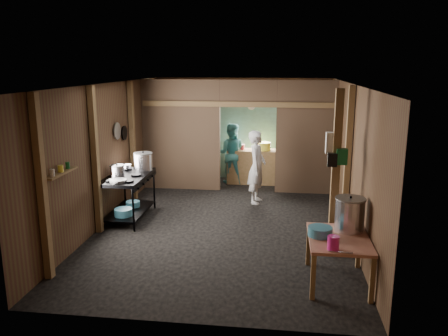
# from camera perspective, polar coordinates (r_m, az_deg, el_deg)

# --- Properties ---
(floor) EXTENTS (4.50, 7.00, 0.00)m
(floor) POSITION_cam_1_polar(r_m,az_deg,el_deg) (8.68, 0.17, -6.79)
(floor) COLOR black
(floor) RESTS_ON ground
(ceiling) EXTENTS (4.50, 7.00, 0.00)m
(ceiling) POSITION_cam_1_polar(r_m,az_deg,el_deg) (8.17, 0.18, 10.62)
(ceiling) COLOR #3B3B3A
(ceiling) RESTS_ON ground
(wall_back) EXTENTS (4.50, 0.00, 2.60)m
(wall_back) POSITION_cam_1_polar(r_m,az_deg,el_deg) (11.76, 2.28, 5.00)
(wall_back) COLOR #4D3B21
(wall_back) RESTS_ON ground
(wall_front) EXTENTS (4.50, 0.00, 2.60)m
(wall_front) POSITION_cam_1_polar(r_m,az_deg,el_deg) (4.99, -4.81, -6.29)
(wall_front) COLOR #4D3B21
(wall_front) RESTS_ON ground
(wall_left) EXTENTS (0.00, 7.00, 2.60)m
(wall_left) POSITION_cam_1_polar(r_m,az_deg,el_deg) (8.89, -14.39, 1.96)
(wall_left) COLOR #4D3B21
(wall_left) RESTS_ON ground
(wall_right) EXTENTS (0.00, 7.00, 2.60)m
(wall_right) POSITION_cam_1_polar(r_m,az_deg,el_deg) (8.36, 15.66, 1.20)
(wall_right) COLOR #4D3B21
(wall_right) RESTS_ON ground
(partition_left) EXTENTS (1.85, 0.10, 2.60)m
(partition_left) POSITION_cam_1_polar(r_m,az_deg,el_deg) (10.69, -5.45, 4.14)
(partition_left) COLOR brown
(partition_left) RESTS_ON floor
(partition_right) EXTENTS (1.35, 0.10, 2.60)m
(partition_right) POSITION_cam_1_polar(r_m,az_deg,el_deg) (10.45, 10.30, 3.78)
(partition_right) COLOR brown
(partition_right) RESTS_ON floor
(partition_header) EXTENTS (1.30, 0.10, 0.60)m
(partition_header) POSITION_cam_1_polar(r_m,az_deg,el_deg) (10.35, 3.09, 9.46)
(partition_header) COLOR brown
(partition_header) RESTS_ON wall_back
(turquoise_panel) EXTENTS (4.40, 0.06, 2.50)m
(turquoise_panel) POSITION_cam_1_polar(r_m,az_deg,el_deg) (11.71, 2.25, 4.72)
(turquoise_panel) COLOR #6CA59F
(turquoise_panel) RESTS_ON wall_back
(back_counter) EXTENTS (1.20, 0.50, 0.85)m
(back_counter) POSITION_cam_1_polar(r_m,az_deg,el_deg) (11.36, 3.50, 0.21)
(back_counter) COLOR olive
(back_counter) RESTS_ON floor
(wall_clock) EXTENTS (0.20, 0.03, 0.20)m
(wall_clock) POSITION_cam_1_polar(r_m,az_deg,el_deg) (11.58, 3.51, 7.85)
(wall_clock) COLOR silver
(wall_clock) RESTS_ON wall_back
(post_left_a) EXTENTS (0.10, 0.12, 2.60)m
(post_left_a) POSITION_cam_1_polar(r_m,az_deg,el_deg) (6.57, -22.06, -2.46)
(post_left_a) COLOR olive
(post_left_a) RESTS_ON floor
(post_left_b) EXTENTS (0.10, 0.12, 2.60)m
(post_left_b) POSITION_cam_1_polar(r_m,az_deg,el_deg) (8.14, -15.97, 0.86)
(post_left_b) COLOR olive
(post_left_b) RESTS_ON floor
(post_left_c) EXTENTS (0.10, 0.12, 2.60)m
(post_left_c) POSITION_cam_1_polar(r_m,az_deg,el_deg) (9.97, -11.51, 3.29)
(post_left_c) COLOR olive
(post_left_c) RESTS_ON floor
(post_right) EXTENTS (0.10, 0.12, 2.60)m
(post_right) POSITION_cam_1_polar(r_m,az_deg,el_deg) (8.16, 15.37, 0.93)
(post_right) COLOR olive
(post_right) RESTS_ON floor
(post_free) EXTENTS (0.12, 0.12, 2.60)m
(post_free) POSITION_cam_1_polar(r_m,az_deg,el_deg) (7.05, 13.92, -0.85)
(post_free) COLOR olive
(post_free) RESTS_ON floor
(cross_beam) EXTENTS (4.40, 0.12, 0.12)m
(cross_beam) POSITION_cam_1_polar(r_m,az_deg,el_deg) (10.34, 1.66, 8.08)
(cross_beam) COLOR olive
(cross_beam) RESTS_ON wall_left
(pan_lid_big) EXTENTS (0.03, 0.34, 0.34)m
(pan_lid_big) POSITION_cam_1_polar(r_m,az_deg,el_deg) (9.18, -13.37, 4.58)
(pan_lid_big) COLOR slate
(pan_lid_big) RESTS_ON wall_left
(pan_lid_small) EXTENTS (0.03, 0.30, 0.30)m
(pan_lid_small) POSITION_cam_1_polar(r_m,az_deg,el_deg) (9.57, -12.51, 4.35)
(pan_lid_small) COLOR black
(pan_lid_small) RESTS_ON wall_left
(wall_shelf) EXTENTS (0.14, 0.80, 0.03)m
(wall_shelf) POSITION_cam_1_polar(r_m,az_deg,el_deg) (6.96, -19.94, -0.60)
(wall_shelf) COLOR olive
(wall_shelf) RESTS_ON wall_left
(jar_white) EXTENTS (0.07, 0.07, 0.10)m
(jar_white) POSITION_cam_1_polar(r_m,az_deg,el_deg) (6.73, -20.93, -0.56)
(jar_white) COLOR silver
(jar_white) RESTS_ON wall_shelf
(jar_yellow) EXTENTS (0.08, 0.08, 0.10)m
(jar_yellow) POSITION_cam_1_polar(r_m,az_deg,el_deg) (6.94, -19.98, -0.08)
(jar_yellow) COLOR #FEF643
(jar_yellow) RESTS_ON wall_shelf
(jar_green) EXTENTS (0.06, 0.06, 0.10)m
(jar_green) POSITION_cam_1_polar(r_m,az_deg,el_deg) (7.13, -19.19, 0.32)
(jar_green) COLOR #125C2B
(jar_green) RESTS_ON wall_shelf
(bag_white) EXTENTS (0.22, 0.15, 0.32)m
(bag_white) POSITION_cam_1_polar(r_m,az_deg,el_deg) (7.03, 13.66, 3.11)
(bag_white) COLOR silver
(bag_white) RESTS_ON post_free
(bag_green) EXTENTS (0.16, 0.12, 0.24)m
(bag_green) POSITION_cam_1_polar(r_m,az_deg,el_deg) (6.94, 14.68, 1.42)
(bag_green) COLOR #125C2B
(bag_green) RESTS_ON post_free
(bag_black) EXTENTS (0.14, 0.10, 0.20)m
(bag_black) POSITION_cam_1_polar(r_m,az_deg,el_deg) (6.91, 13.53, 1.01)
(bag_black) COLOR black
(bag_black) RESTS_ON post_free
(gas_range) EXTENTS (0.75, 1.46, 0.86)m
(gas_range) POSITION_cam_1_polar(r_m,az_deg,el_deg) (8.91, -11.98, -3.63)
(gas_range) COLOR black
(gas_range) RESTS_ON floor
(prep_table) EXTENTS (0.81, 1.11, 0.66)m
(prep_table) POSITION_cam_1_polar(r_m,az_deg,el_deg) (6.48, 14.19, -11.22)
(prep_table) COLOR tan
(prep_table) RESTS_ON floor
(stove_pot_large) EXTENTS (0.46, 0.46, 0.37)m
(stove_pot_large) POSITION_cam_1_polar(r_m,az_deg,el_deg) (9.16, -10.17, 0.77)
(stove_pot_large) COLOR silver
(stove_pot_large) RESTS_ON gas_range
(stove_pot_med) EXTENTS (0.35, 0.35, 0.24)m
(stove_pot_med) POSITION_cam_1_polar(r_m,az_deg,el_deg) (8.76, -13.38, -0.39)
(stove_pot_med) COLOR silver
(stove_pot_med) RESTS_ON gas_range
(stove_saucepan) EXTENTS (0.21, 0.21, 0.11)m
(stove_saucepan) POSITION_cam_1_polar(r_m,az_deg,el_deg) (9.28, -12.17, 0.12)
(stove_saucepan) COLOR silver
(stove_saucepan) RESTS_ON gas_range
(frying_pan) EXTENTS (0.38, 0.57, 0.07)m
(frying_pan) POSITION_cam_1_polar(r_m,az_deg,el_deg) (8.34, -13.25, -1.59)
(frying_pan) COLOR slate
(frying_pan) RESTS_ON gas_range
(blue_tub_front) EXTENTS (0.34, 0.34, 0.14)m
(blue_tub_front) POSITION_cam_1_polar(r_m,az_deg,el_deg) (8.68, -12.63, -5.48)
(blue_tub_front) COLOR teal
(blue_tub_front) RESTS_ON gas_range
(blue_tub_back) EXTENTS (0.27, 0.27, 0.11)m
(blue_tub_back) POSITION_cam_1_polar(r_m,az_deg,el_deg) (9.18, -11.47, -4.49)
(blue_tub_back) COLOR teal
(blue_tub_back) RESTS_ON gas_range
(stock_pot) EXTENTS (0.52, 0.52, 0.50)m
(stock_pot) POSITION_cam_1_polar(r_m,az_deg,el_deg) (6.57, 15.62, -5.74)
(stock_pot) COLOR silver
(stock_pot) RESTS_ON prep_table
(wash_basin) EXTENTS (0.35, 0.35, 0.12)m
(wash_basin) POSITION_cam_1_polar(r_m,az_deg,el_deg) (6.33, 12.08, -7.86)
(wash_basin) COLOR teal
(wash_basin) RESTS_ON prep_table
(pink_bucket) EXTENTS (0.19, 0.19, 0.18)m
(pink_bucket) POSITION_cam_1_polar(r_m,az_deg,el_deg) (5.92, 13.67, -9.19)
(pink_bucket) COLOR #DC228D
(pink_bucket) RESTS_ON prep_table
(knife) EXTENTS (0.30, 0.07, 0.01)m
(knife) POSITION_cam_1_polar(r_m,az_deg,el_deg) (5.88, 14.51, -10.25)
(knife) COLOR silver
(knife) RESTS_ON prep_table
(yellow_tub) EXTENTS (0.35, 0.35, 0.20)m
(yellow_tub) POSITION_cam_1_polar(r_m,az_deg,el_deg) (11.24, 5.04, 2.77)
(yellow_tub) COLOR #FEF643
(yellow_tub) RESTS_ON back_counter
(red_cup) EXTENTS (0.11, 0.11, 0.13)m
(red_cup) POSITION_cam_1_polar(r_m,az_deg,el_deg) (11.28, 2.34, 2.68)
(red_cup) COLOR #BE3645
(red_cup) RESTS_ON back_counter
(cook) EXTENTS (0.45, 0.62, 1.57)m
(cook) POSITION_cam_1_polar(r_m,az_deg,el_deg) (9.67, 4.18, 0.12)
(cook) COLOR white
(cook) RESTS_ON floor
(worker_back) EXTENTS (0.75, 0.59, 1.51)m
(worker_back) POSITION_cam_1_polar(r_m,az_deg,el_deg) (11.28, 0.91, 1.85)
(worker_back) COLOR teal
(worker_back) RESTS_ON floor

